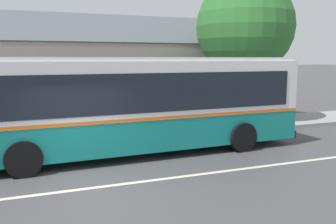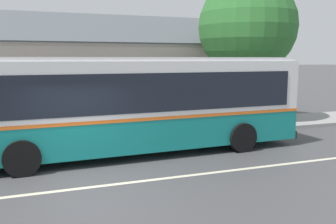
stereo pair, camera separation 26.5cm
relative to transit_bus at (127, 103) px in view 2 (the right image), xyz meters
The scene contains 6 objects.
ground_plane 3.81m from the transit_bus, 121.30° to the right, with size 300.00×300.00×0.00m, color #424244.
sidewalk_far 3.92m from the transit_bus, 119.67° to the left, with size 60.00×3.00×0.15m, color gray.
lane_divider_stripe 3.80m from the transit_bus, 121.30° to the right, with size 60.00×0.16×0.01m, color beige.
community_building 10.24m from the transit_bus, 104.58° to the left, with size 23.23×8.31×6.69m.
transit_bus is the anchor object (origin of this frame).
street_tree_primary 8.67m from the transit_bus, 30.47° to the left, with size 4.79×4.79×7.09m.
Camera 2 is at (-1.26, -8.97, 3.15)m, focal length 40.00 mm.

